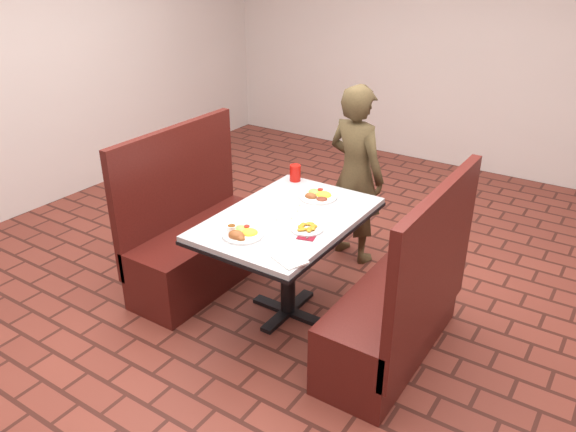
# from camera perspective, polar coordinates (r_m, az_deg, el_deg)

# --- Properties ---
(room) EXTENTS (7.00, 7.04, 2.82)m
(room) POSITION_cam_1_polar(r_m,az_deg,el_deg) (3.25, -0.00, 18.75)
(room) COLOR brown
(room) RESTS_ON ground
(dining_table) EXTENTS (0.81, 1.21, 0.75)m
(dining_table) POSITION_cam_1_polar(r_m,az_deg,el_deg) (3.63, -0.00, -1.37)
(dining_table) COLOR #B1B4B6
(dining_table) RESTS_ON ground
(booth_bench_left) EXTENTS (0.47, 1.20, 1.17)m
(booth_bench_left) POSITION_cam_1_polar(r_m,az_deg,el_deg) (4.22, -9.08, -2.54)
(booth_bench_left) COLOR #4E1612
(booth_bench_left) RESTS_ON ground
(booth_bench_right) EXTENTS (0.47, 1.20, 1.17)m
(booth_bench_right) POSITION_cam_1_polar(r_m,az_deg,el_deg) (3.49, 11.16, -9.42)
(booth_bench_right) COLOR #4E1612
(booth_bench_right) RESTS_ON ground
(diner_person) EXTENTS (0.58, 0.45, 1.41)m
(diner_person) POSITION_cam_1_polar(r_m,az_deg,el_deg) (4.39, 6.88, 4.17)
(diner_person) COLOR brown
(diner_person) RESTS_ON ground
(near_dinner_plate) EXTENTS (0.24, 0.24, 0.08)m
(near_dinner_plate) POSITION_cam_1_polar(r_m,az_deg,el_deg) (3.34, -4.72, -1.62)
(near_dinner_plate) COLOR white
(near_dinner_plate) RESTS_ON dining_table
(far_dinner_plate) EXTENTS (0.26, 0.26, 0.07)m
(far_dinner_plate) POSITION_cam_1_polar(r_m,az_deg,el_deg) (3.85, 3.10, 2.20)
(far_dinner_plate) COLOR white
(far_dinner_plate) RESTS_ON dining_table
(plantain_plate) EXTENTS (0.20, 0.20, 0.03)m
(plantain_plate) POSITION_cam_1_polar(r_m,az_deg,el_deg) (3.41, 1.93, -1.23)
(plantain_plate) COLOR white
(plantain_plate) RESTS_ON dining_table
(maroon_napkin) EXTENTS (0.13, 0.13, 0.00)m
(maroon_napkin) POSITION_cam_1_polar(r_m,az_deg,el_deg) (3.34, 1.94, -2.07)
(maroon_napkin) COLOR maroon
(maroon_napkin) RESTS_ON dining_table
(spoon_utensil) EXTENTS (0.02, 0.12, 0.00)m
(spoon_utensil) POSITION_cam_1_polar(r_m,az_deg,el_deg) (3.35, 2.29, -1.91)
(spoon_utensil) COLOR silver
(spoon_utensil) RESTS_ON dining_table
(red_tumbler) EXTENTS (0.08, 0.08, 0.12)m
(red_tumbler) POSITION_cam_1_polar(r_m,az_deg,el_deg) (4.11, 0.73, 4.39)
(red_tumbler) COLOR red
(red_tumbler) RESTS_ON dining_table
(paper_napkin) EXTENTS (0.22, 0.20, 0.01)m
(paper_napkin) POSITION_cam_1_polar(r_m,az_deg,el_deg) (3.09, 0.15, -4.42)
(paper_napkin) COLOR white
(paper_napkin) RESTS_ON dining_table
(knife_utensil) EXTENTS (0.03, 0.16, 0.00)m
(knife_utensil) POSITION_cam_1_polar(r_m,az_deg,el_deg) (3.33, -4.92, -2.04)
(knife_utensil) COLOR silver
(knife_utensil) RESTS_ON dining_table
(fork_utensil) EXTENTS (0.01, 0.14, 0.00)m
(fork_utensil) POSITION_cam_1_polar(r_m,az_deg,el_deg) (3.36, -5.11, -1.80)
(fork_utensil) COLOR silver
(fork_utensil) RESTS_ON dining_table
(lettuce_shreds) EXTENTS (0.28, 0.32, 0.00)m
(lettuce_shreds) POSITION_cam_1_polar(r_m,az_deg,el_deg) (3.61, 1.05, 0.21)
(lettuce_shreds) COLOR #9ACD52
(lettuce_shreds) RESTS_ON dining_table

